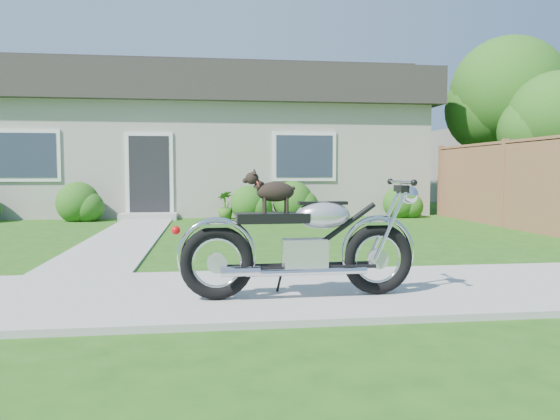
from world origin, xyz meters
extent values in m
plane|color=#235114|center=(0.00, 0.00, 0.00)|extent=(80.00, 80.00, 0.00)
cube|color=#9E9B93|center=(0.00, 0.00, 0.02)|extent=(24.00, 2.20, 0.04)
cube|color=#9E9B93|center=(-1.50, 5.00, 0.01)|extent=(1.20, 8.00, 0.03)
cube|color=#ACA89C|center=(0.00, 12.00, 1.50)|extent=(12.00, 6.00, 3.00)
cube|color=#2D2B28|center=(0.00, 12.00, 3.50)|extent=(12.60, 6.60, 1.00)
cube|color=#2D2B28|center=(0.00, 12.00, 4.20)|extent=(12.60, 2.00, 0.60)
cube|color=black|center=(-1.50, 8.97, 1.05)|extent=(1.00, 0.06, 2.10)
cube|color=#9E9B93|center=(-1.50, 8.62, 0.08)|extent=(1.40, 0.70, 0.16)
cube|color=#2D3847|center=(-4.50, 8.97, 1.60)|extent=(1.70, 0.05, 1.30)
cube|color=#2D3847|center=(2.50, 8.97, 1.60)|extent=(1.70, 0.05, 1.30)
cube|color=#A36C49|center=(6.30, 5.75, 0.90)|extent=(0.08, 6.50, 1.80)
cube|color=#A36C49|center=(6.30, 9.00, 0.95)|extent=(0.12, 0.12, 1.90)
cube|color=#A36C49|center=(6.30, 5.75, 0.95)|extent=(0.12, 0.12, 1.90)
cube|color=#A36C49|center=(6.30, 5.75, 1.82)|extent=(0.08, 6.50, 0.08)
cylinder|color=#3D2B1C|center=(8.75, 7.65, 1.01)|extent=(0.28, 0.28, 2.03)
sphere|color=#295B18|center=(8.75, 7.65, 2.52)|extent=(2.43, 2.43, 2.43)
cylinder|color=#3D2B1C|center=(8.64, 9.75, 1.38)|extent=(0.28, 0.28, 2.77)
sphere|color=#295B18|center=(8.64, 9.75, 3.43)|extent=(3.32, 3.32, 3.32)
sphere|color=#295B18|center=(9.04, 9.45, 2.88)|extent=(2.44, 2.44, 2.44)
sphere|color=#295B18|center=(2.12, 8.50, 0.44)|extent=(1.04, 1.04, 1.04)
sphere|color=#295B18|center=(-3.16, 8.50, 0.44)|extent=(1.03, 1.03, 1.03)
sphere|color=#295B18|center=(0.99, 8.50, 0.39)|extent=(0.92, 0.92, 0.92)
sphere|color=#295B18|center=(4.97, 8.50, 0.38)|extent=(0.88, 0.88, 0.88)
imported|color=#224E14|center=(-3.13, 8.55, 0.36)|extent=(0.84, 0.85, 0.71)
imported|color=#3C711F|center=(0.41, 8.55, 0.35)|extent=(0.55, 0.55, 0.71)
torus|color=black|center=(1.55, -0.33, 0.38)|extent=(0.67, 0.12, 0.67)
torus|color=black|center=(0.05, -0.36, 0.38)|extent=(0.67, 0.12, 0.67)
cube|color=silver|center=(0.85, -0.35, 0.42)|extent=(0.40, 0.25, 0.30)
ellipsoid|color=silver|center=(1.02, -0.34, 0.79)|extent=(0.52, 0.30, 0.26)
cube|color=black|center=(0.55, -0.35, 0.78)|extent=(0.65, 0.27, 0.09)
cube|color=silver|center=(1.55, -0.33, 0.72)|extent=(0.30, 0.15, 0.03)
cube|color=silver|center=(0.05, -0.36, 0.72)|extent=(0.30, 0.15, 0.03)
cylinder|color=silver|center=(1.77, -0.33, 1.09)|extent=(0.04, 0.60, 0.03)
sphere|color=silver|center=(1.85, -0.33, 0.98)|extent=(0.17, 0.17, 0.17)
cylinder|color=silver|center=(0.86, -0.48, 0.29)|extent=(1.10, 0.08, 0.06)
ellipsoid|color=black|center=(0.58, -0.35, 1.01)|extent=(0.35, 0.17, 0.18)
sphere|color=black|center=(0.37, -0.35, 1.13)|extent=(0.11, 0.11, 0.11)
cylinder|color=black|center=(0.48, -0.31, 0.89)|extent=(0.03, 0.03, 0.14)
cylinder|color=black|center=(0.48, -0.39, 0.89)|extent=(0.03, 0.03, 0.14)
cylinder|color=black|center=(0.68, -0.31, 0.89)|extent=(0.03, 0.03, 0.14)
cylinder|color=black|center=(0.69, -0.39, 0.89)|extent=(0.03, 0.03, 0.14)
torus|color=#B1382F|center=(0.42, -0.35, 1.08)|extent=(0.05, 0.10, 0.09)
camera|label=1|loc=(-0.02, -5.23, 1.19)|focal=35.00mm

